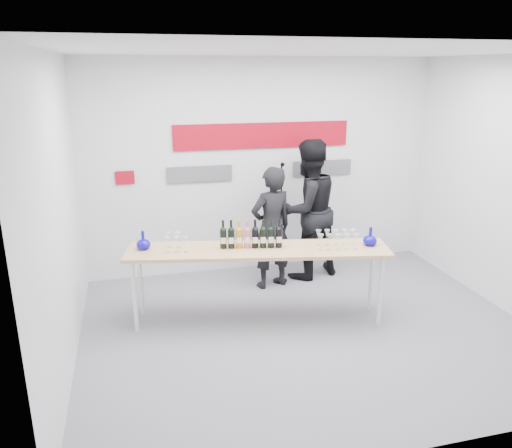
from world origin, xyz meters
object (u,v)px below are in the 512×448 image
(presenter_left, at_px, (271,228))
(presenter_right, at_px, (307,210))
(tasting_table, at_px, (258,254))
(mic_stand, at_px, (281,247))

(presenter_left, height_order, presenter_right, presenter_right)
(tasting_table, bearing_deg, presenter_left, 76.65)
(mic_stand, bearing_deg, presenter_right, -1.60)
(tasting_table, xyz_separation_m, presenter_left, (0.41, 0.89, 0.00))
(presenter_right, xyz_separation_m, mic_stand, (-0.42, -0.13, -0.46))
(tasting_table, distance_m, presenter_left, 0.98)
(presenter_left, distance_m, mic_stand, 0.36)
(tasting_table, relative_size, presenter_right, 1.55)
(tasting_table, bearing_deg, presenter_right, 59.81)
(presenter_left, relative_size, presenter_right, 0.85)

